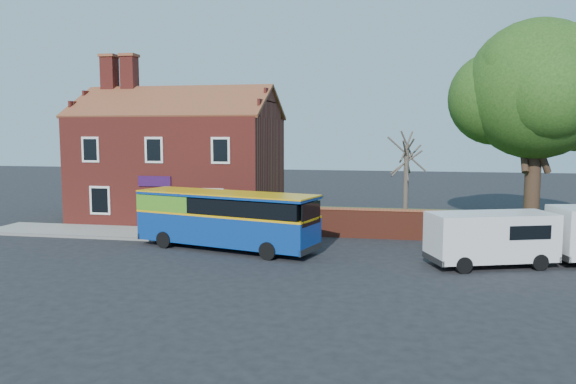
# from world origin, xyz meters

# --- Properties ---
(ground) EXTENTS (120.00, 120.00, 0.00)m
(ground) POSITION_xyz_m (0.00, 0.00, 0.00)
(ground) COLOR black
(ground) RESTS_ON ground
(pavement) EXTENTS (18.00, 3.50, 0.12)m
(pavement) POSITION_xyz_m (-7.00, 5.75, 0.06)
(pavement) COLOR gray
(pavement) RESTS_ON ground
(kerb) EXTENTS (18.00, 0.15, 0.14)m
(kerb) POSITION_xyz_m (-7.00, 4.00, 0.07)
(kerb) COLOR slate
(kerb) RESTS_ON ground
(grass_strip) EXTENTS (26.00, 12.00, 0.04)m
(grass_strip) POSITION_xyz_m (13.00, 13.00, 0.02)
(grass_strip) COLOR #426B28
(grass_strip) RESTS_ON ground
(shop_building) EXTENTS (12.30, 8.13, 10.50)m
(shop_building) POSITION_xyz_m (-7.02, 11.50, 3.41)
(shop_building) COLOR maroon
(shop_building) RESTS_ON ground
(boundary_wall) EXTENTS (22.00, 0.38, 1.60)m
(boundary_wall) POSITION_xyz_m (13.00, 7.00, 0.81)
(boundary_wall) COLOR maroon
(boundary_wall) RESTS_ON ground
(bus) EXTENTS (9.34, 4.65, 2.76)m
(bus) POSITION_xyz_m (-1.53, 2.86, 1.57)
(bus) COLOR navy
(bus) RESTS_ON ground
(van_near) EXTENTS (5.55, 3.68, 2.27)m
(van_near) POSITION_xyz_m (10.70, 1.64, 1.27)
(van_near) COLOR silver
(van_near) RESTS_ON ground
(large_tree) EXTENTS (9.65, 7.64, 11.77)m
(large_tree) POSITION_xyz_m (14.28, 10.71, 7.71)
(large_tree) COLOR black
(large_tree) RESTS_ON ground
(bare_tree) EXTENTS (2.02, 2.41, 5.40)m
(bare_tree) POSITION_xyz_m (7.25, 9.01, 2.77)
(bare_tree) COLOR #4C4238
(bare_tree) RESTS_ON ground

